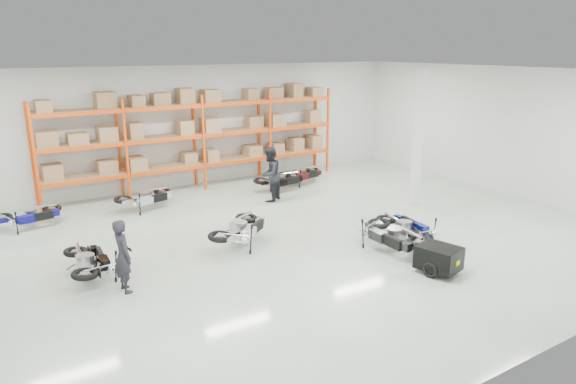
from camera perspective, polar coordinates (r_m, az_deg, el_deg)
room at (r=13.70m, az=0.42°, el=3.65°), size 18.00×18.00×18.00m
pallet_rack at (r=19.37m, az=-9.93°, el=7.04°), size 11.28×0.98×3.62m
structural_column at (r=17.35m, az=14.25°, el=5.76°), size 0.25×0.25×4.50m
moto_blue_centre at (r=14.31m, az=13.26°, el=-3.38°), size 1.10×1.85×1.13m
moto_silver_left at (r=13.76m, az=-5.18°, el=-3.62°), size 2.06×1.87×1.22m
moto_black_far_left at (r=12.62m, az=-21.18°, el=-6.74°), size 0.94×1.76×1.11m
moto_touring_right at (r=13.55m, az=11.44°, el=-4.19°), size 0.98×1.91×1.22m
trailer at (r=12.59m, az=16.39°, el=-7.04°), size 0.95×1.62×0.66m
moto_back_a at (r=16.80m, az=-26.82°, el=-1.98°), size 1.71×1.01×1.05m
moto_back_b at (r=17.34m, az=-15.52°, el=-0.23°), size 1.82×1.15×1.09m
moto_back_c at (r=18.89m, az=-0.85°, el=1.67°), size 1.70×0.86×1.10m
moto_back_d at (r=19.86m, az=1.56°, el=2.32°), size 1.71×0.97×1.06m
person_left at (r=11.64m, az=-17.86°, el=-6.77°), size 0.43×0.62×1.63m
person_back at (r=17.53m, az=-2.03°, el=1.97°), size 1.16×1.11×1.89m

